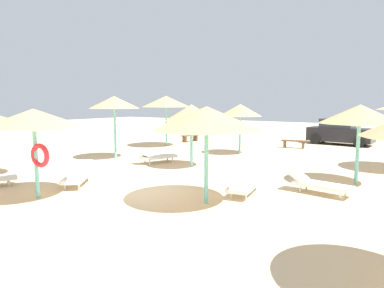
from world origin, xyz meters
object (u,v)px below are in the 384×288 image
(parasol_4, at_px, (191,113))
(bench_1, at_px, (294,142))
(lounger_4, at_px, (156,156))
(parked_car, at_px, (340,132))
(parasol_3, at_px, (207,118))
(parasol_7, at_px, (166,102))
(lounger_1, at_px, (78,175))
(parasol_0, at_px, (360,114))
(parasol_8, at_px, (240,110))
(bench_0, at_px, (190,137))
(lounger_3, at_px, (246,183))
(lounger_0, at_px, (318,184))
(parasol_1, at_px, (34,119))
(parasol_9, at_px, (114,103))

(parasol_4, height_order, bench_1, parasol_4)
(lounger_4, distance_m, parked_car, 13.43)
(parasol_3, distance_m, bench_1, 12.96)
(parasol_7, height_order, lounger_1, parasol_7)
(parasol_0, xyz_separation_m, parasol_8, (-6.39, 4.02, -0.02))
(lounger_4, height_order, parked_car, parked_car)
(bench_0, bearing_deg, lounger_3, -48.30)
(bench_0, bearing_deg, lounger_0, -39.51)
(lounger_1, bearing_deg, parasol_1, -76.88)
(parasol_8, height_order, lounger_3, parasol_8)
(lounger_0, bearing_deg, parked_car, 98.24)
(lounger_0, xyz_separation_m, lounger_4, (-7.54, 1.23, -0.00))
(parasol_1, bearing_deg, parked_car, 75.68)
(parasol_0, distance_m, lounger_0, 2.97)
(parasol_4, height_order, parasol_9, parasol_9)
(parasol_9, height_order, bench_0, parasol_9)
(parasol_0, distance_m, parasol_3, 5.66)
(parasol_0, bearing_deg, parasol_4, -174.74)
(parasol_7, xyz_separation_m, parasol_9, (0.90, -5.18, -0.06))
(lounger_3, bearing_deg, parasol_8, 117.62)
(parasol_3, xyz_separation_m, lounger_4, (-5.22, 3.99, -2.04))
(parasol_9, height_order, lounger_4, parasol_9)
(parasol_3, distance_m, parasol_8, 9.37)
(lounger_0, height_order, lounger_3, lounger_3)
(lounger_0, xyz_separation_m, bench_1, (-3.89, 9.95, 0.04))
(lounger_4, relative_size, bench_0, 1.30)
(parasol_4, bearing_deg, lounger_3, -34.48)
(parasol_8, height_order, parasol_9, parasol_9)
(lounger_0, height_order, bench_0, lounger_0)
(parasol_0, height_order, parasol_7, parasol_7)
(parasol_4, xyz_separation_m, lounger_3, (3.82, -2.62, -2.03))
(parasol_1, relative_size, lounger_0, 1.42)
(lounger_0, bearing_deg, parasol_7, 150.22)
(parasol_1, xyz_separation_m, parasol_9, (-3.39, 6.19, 0.46))
(parasol_8, bearing_deg, parasol_7, 177.10)
(parasol_0, height_order, parked_car, parasol_0)
(lounger_4, relative_size, parked_car, 0.49)
(parasol_1, xyz_separation_m, lounger_0, (6.68, 5.10, -2.00))
(parasol_4, height_order, lounger_1, parasol_4)
(parasol_8, height_order, lounger_0, parasol_8)
(parasol_3, bearing_deg, lounger_0, 49.91)
(parasol_0, bearing_deg, lounger_0, -111.05)
(parasol_9, bearing_deg, bench_0, 97.20)
(lounger_3, bearing_deg, lounger_4, 156.62)
(parasol_4, xyz_separation_m, bench_0, (-5.42, 7.74, -1.99))
(parasol_7, bearing_deg, lounger_1, -68.10)
(lounger_1, bearing_deg, parasol_7, 111.90)
(parasol_7, height_order, parasol_9, parasol_7)
(parasol_3, relative_size, parasol_8, 1.10)
(bench_1, bearing_deg, lounger_0, -68.64)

